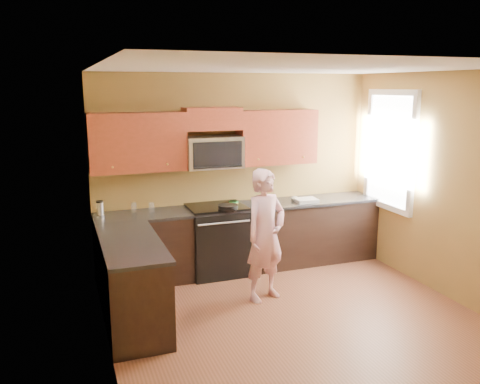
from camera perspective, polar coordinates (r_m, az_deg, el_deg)
name	(u,v)px	position (r m, az deg, el deg)	size (l,w,h in m)	color
floor	(298,320)	(5.71, 6.57, -14.34)	(4.00, 4.00, 0.00)	brown
ceiling	(304,68)	(5.12, 7.31, 13.87)	(4.00, 4.00, 0.00)	white
wall_back	(236,171)	(7.06, -0.42, 2.42)	(4.00, 4.00, 0.00)	brown
wall_front	(435,264)	(3.65, 21.33, -7.61)	(4.00, 4.00, 0.00)	brown
wall_left	(103,218)	(4.72, -15.34, -2.86)	(4.00, 4.00, 0.00)	brown
wall_right	(453,188)	(6.40, 23.13, 0.44)	(4.00, 4.00, 0.00)	brown
cabinet_back_run	(244,239)	(6.99, 0.42, -5.34)	(4.00, 0.60, 0.88)	black
cabinet_left_run	(132,284)	(5.60, -12.26, -10.16)	(0.60, 1.60, 0.88)	black
countertop_back	(244,207)	(6.86, 0.45, -1.70)	(4.00, 0.62, 0.04)	black
countertop_left	(131,243)	(5.44, -12.37, -5.65)	(0.62, 1.60, 0.04)	black
stove	(217,240)	(6.84, -2.66, -5.46)	(0.76, 0.65, 0.95)	black
microwave	(213,168)	(6.73, -3.06, 2.79)	(0.76, 0.40, 0.42)	silver
upper_cab_left	(139,171)	(6.55, -11.47, 2.31)	(1.22, 0.33, 0.75)	maroon
upper_cab_right	(276,164)	(7.09, 4.15, 3.25)	(1.12, 0.33, 0.75)	maroon
upper_cab_over_mw	(212,119)	(6.69, -3.21, 8.34)	(0.76, 0.33, 0.30)	maroon
window	(390,150)	(7.24, 16.76, 4.56)	(0.06, 1.06, 1.66)	white
woman	(266,235)	(5.95, 2.93, -4.94)	(0.58, 0.38, 1.59)	pink
frying_pan	(228,209)	(6.53, -1.37, -1.96)	(0.26, 0.45, 0.06)	black
butter_tub	(234,206)	(6.81, -0.73, -1.64)	(0.13, 0.13, 0.09)	yellow
toast_slice	(268,205)	(6.88, 3.16, -1.44)	(0.11, 0.11, 0.01)	#B27F47
napkin_a	(269,202)	(6.92, 3.34, -1.18)	(0.11, 0.12, 0.06)	silver
napkin_b	(295,199)	(7.16, 6.27, -0.75)	(0.12, 0.13, 0.07)	silver
dish_towel	(306,200)	(7.11, 7.55, -0.95)	(0.30, 0.24, 0.05)	white
travel_mug	(100,215)	(6.57, -15.64, -2.59)	(0.09, 0.09, 0.19)	silver
glass_b	(134,207)	(6.64, -12.01, -1.73)	(0.07, 0.07, 0.12)	silver
glass_c	(152,207)	(6.61, -10.04, -1.71)	(0.07, 0.07, 0.12)	silver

